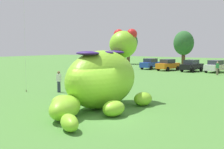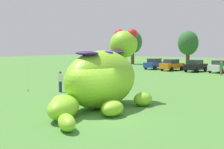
{
  "view_description": "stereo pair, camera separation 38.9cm",
  "coord_description": "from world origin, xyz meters",
  "px_view_note": "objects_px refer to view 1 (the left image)",
  "views": [
    {
      "loc": [
        9.23,
        -12.27,
        3.73
      ],
      "look_at": [
        -1.35,
        2.94,
        1.92
      ],
      "focal_mm": 47.24,
      "sensor_mm": 36.0,
      "label": 1
    },
    {
      "loc": [
        9.54,
        -12.04,
        3.73
      ],
      "look_at": [
        -1.35,
        2.94,
        1.92
      ],
      "focal_mm": 47.24,
      "sensor_mm": 36.0,
      "label": 2
    }
  ],
  "objects_px": {
    "spectator_mid_field": "(217,68)",
    "car_white": "(216,66)",
    "car_black": "(192,66)",
    "car_orange": "(168,65)",
    "giant_inflatable_creature": "(103,78)",
    "car_blue": "(151,64)",
    "spectator_by_cars": "(59,82)"
  },
  "relations": [
    {
      "from": "car_white",
      "to": "spectator_by_cars",
      "type": "height_order",
      "value": "car_white"
    },
    {
      "from": "car_white",
      "to": "spectator_by_cars",
      "type": "xyz_separation_m",
      "value": [
        -5.34,
        -25.45,
        -0.01
      ]
    },
    {
      "from": "car_orange",
      "to": "giant_inflatable_creature",
      "type": "bearing_deg",
      "value": -73.79
    },
    {
      "from": "car_blue",
      "to": "car_black",
      "type": "distance_m",
      "value": 7.06
    },
    {
      "from": "car_orange",
      "to": "spectator_mid_field",
      "type": "distance_m",
      "value": 8.61
    },
    {
      "from": "car_orange",
      "to": "spectator_by_cars",
      "type": "distance_m",
      "value": 24.69
    },
    {
      "from": "car_black",
      "to": "car_white",
      "type": "height_order",
      "value": "same"
    },
    {
      "from": "giant_inflatable_creature",
      "to": "car_blue",
      "type": "bearing_deg",
      "value": 111.87
    },
    {
      "from": "car_white",
      "to": "car_blue",
      "type": "bearing_deg",
      "value": 179.2
    },
    {
      "from": "giant_inflatable_creature",
      "to": "spectator_by_cars",
      "type": "height_order",
      "value": "giant_inflatable_creature"
    },
    {
      "from": "car_blue",
      "to": "spectator_mid_field",
      "type": "xyz_separation_m",
      "value": [
        11.52,
        -3.83,
        -0.01
      ]
    },
    {
      "from": "spectator_mid_field",
      "to": "car_orange",
      "type": "bearing_deg",
      "value": 160.48
    },
    {
      "from": "car_orange",
      "to": "car_black",
      "type": "height_order",
      "value": "same"
    },
    {
      "from": "car_black",
      "to": "spectator_mid_field",
      "type": "distance_m",
      "value": 5.45
    },
    {
      "from": "spectator_mid_field",
      "to": "spectator_by_cars",
      "type": "relative_size",
      "value": 1.0
    },
    {
      "from": "car_blue",
      "to": "car_white",
      "type": "xyz_separation_m",
      "value": [
        10.32,
        -0.14,
        0.0
      ]
    },
    {
      "from": "giant_inflatable_creature",
      "to": "spectator_mid_field",
      "type": "bearing_deg",
      "value": 89.57
    },
    {
      "from": "car_blue",
      "to": "spectator_mid_field",
      "type": "bearing_deg",
      "value": -18.4
    },
    {
      "from": "car_blue",
      "to": "car_orange",
      "type": "distance_m",
      "value": 3.54
    },
    {
      "from": "spectator_by_cars",
      "to": "car_orange",
      "type": "bearing_deg",
      "value": 93.65
    },
    {
      "from": "car_white",
      "to": "spectator_mid_field",
      "type": "bearing_deg",
      "value": -72.05
    },
    {
      "from": "car_blue",
      "to": "spectator_by_cars",
      "type": "distance_m",
      "value": 26.07
    },
    {
      "from": "car_orange",
      "to": "spectator_by_cars",
      "type": "height_order",
      "value": "car_orange"
    },
    {
      "from": "spectator_mid_field",
      "to": "car_white",
      "type": "bearing_deg",
      "value": 107.95
    },
    {
      "from": "giant_inflatable_creature",
      "to": "car_white",
      "type": "xyz_separation_m",
      "value": [
        -1.01,
        28.09,
        -0.92
      ]
    },
    {
      "from": "car_orange",
      "to": "car_white",
      "type": "bearing_deg",
      "value": 6.69
    },
    {
      "from": "giant_inflatable_creature",
      "to": "spectator_by_cars",
      "type": "relative_size",
      "value": 5.45
    },
    {
      "from": "car_orange",
      "to": "car_blue",
      "type": "bearing_deg",
      "value": 164.31
    },
    {
      "from": "car_orange",
      "to": "car_black",
      "type": "distance_m",
      "value": 3.62
    },
    {
      "from": "car_blue",
      "to": "car_black",
      "type": "height_order",
      "value": "same"
    },
    {
      "from": "car_white",
      "to": "spectator_mid_field",
      "type": "xyz_separation_m",
      "value": [
        1.19,
        -3.69,
        -0.01
      ]
    },
    {
      "from": "car_black",
      "to": "car_white",
      "type": "relative_size",
      "value": 0.99
    }
  ]
}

